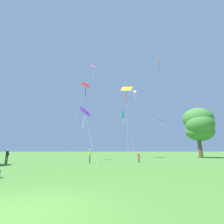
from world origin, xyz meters
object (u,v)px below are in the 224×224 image
object	(u,v)px
person_near_tree	(90,155)
tree_right_cluster	(199,124)
person_in_blue_jacket	(7,155)
person_child_small	(139,157)
kite_white_distant	(134,92)
kite_purple_streamer	(85,114)
kite_teal_box	(122,115)
kite_yellow_diamond	(127,92)
kite_pink_low	(94,70)
kite_black_large	(161,122)
kite_red_high	(85,88)
kite_orange_box	(159,62)

from	to	relation	value
person_near_tree	tree_right_cluster	size ratio (longest dim) A/B	0.16
person_in_blue_jacket	person_child_small	distance (m)	14.54
kite_white_distant	kite_purple_streamer	bearing A→B (deg)	-136.13
kite_teal_box	tree_right_cluster	size ratio (longest dim) A/B	1.17
kite_yellow_diamond	tree_right_cluster	distance (m)	16.13
kite_pink_low	kite_white_distant	xyz separation A→B (m)	(10.24, -13.02, -12.17)
person_in_blue_jacket	person_near_tree	bearing A→B (deg)	5.11
kite_black_large	person_near_tree	xyz separation A→B (m)	(-19.55, -26.85, -8.74)
kite_black_large	person_in_blue_jacket	bearing A→B (deg)	-135.66
kite_red_high	kite_black_large	size ratio (longest dim) A/B	1.82
kite_black_large	kite_purple_streamer	bearing A→B (deg)	-134.35
kite_white_distant	kite_yellow_diamond	xyz separation A→B (m)	(-2.56, -4.36, -1.77)
kite_pink_low	person_in_blue_jacket	world-z (taller)	kite_pink_low
kite_red_high	kite_black_large	bearing A→B (deg)	14.12
kite_red_high	tree_right_cluster	bearing A→B (deg)	-21.93
kite_red_high	person_in_blue_jacket	size ratio (longest dim) A/B	13.01
kite_yellow_diamond	person_in_blue_jacket	size ratio (longest dim) A/B	9.54
kite_pink_low	kite_red_high	xyz separation A→B (m)	(-1.72, -7.21, -9.16)
kite_yellow_diamond	kite_pink_low	bearing A→B (deg)	113.83
kite_black_large	kite_yellow_diamond	bearing A→B (deg)	-129.73
kite_teal_box	person_near_tree	world-z (taller)	kite_teal_box
kite_red_high	person_in_blue_jacket	bearing A→B (deg)	-104.55
kite_teal_box	kite_orange_box	bearing A→B (deg)	-27.75
kite_red_high	person_child_small	world-z (taller)	kite_red_high
person_in_blue_jacket	tree_right_cluster	size ratio (longest dim) A/B	0.15
kite_teal_box	person_in_blue_jacket	bearing A→B (deg)	-124.49
kite_yellow_diamond	person_child_small	xyz separation A→B (m)	(-0.60, -10.73, -12.30)
person_child_small	tree_right_cluster	world-z (taller)	tree_right_cluster
kite_purple_streamer	kite_orange_box	bearing A→B (deg)	33.75
kite_white_distant	person_in_blue_jacket	bearing A→B (deg)	-137.57
kite_teal_box	tree_right_cluster	world-z (taller)	kite_teal_box
kite_black_large	kite_orange_box	distance (m)	17.63
kite_red_high	person_in_blue_jacket	distance (m)	28.25
person_in_blue_jacket	person_near_tree	xyz separation A→B (m)	(8.72, 0.78, 0.04)
kite_teal_box	kite_purple_streamer	distance (m)	19.05
person_in_blue_jacket	kite_black_large	bearing A→B (deg)	44.34
kite_white_distant	person_in_blue_jacket	size ratio (longest dim) A/B	10.11
kite_orange_box	kite_yellow_diamond	xyz separation A→B (m)	(-9.99, -6.32, -11.21)
kite_pink_low	kite_red_high	size ratio (longest dim) A/B	1.47
kite_red_high	kite_orange_box	bearing A→B (deg)	-11.23
person_child_small	person_near_tree	xyz separation A→B (m)	(-5.78, -0.27, 0.28)
kite_teal_box	person_in_blue_jacket	size ratio (longest dim) A/B	7.70
person_child_small	person_near_tree	bearing A→B (deg)	-177.34
kite_pink_low	kite_yellow_diamond	size ratio (longest dim) A/B	2.00
kite_yellow_diamond	person_near_tree	bearing A→B (deg)	-120.12
kite_orange_box	person_child_small	distance (m)	30.90
kite_teal_box	person_child_small	world-z (taller)	kite_teal_box
kite_white_distant	kite_red_high	bearing A→B (deg)	154.09
kite_yellow_diamond	person_in_blue_jacket	distance (m)	22.63
person_in_blue_jacket	kite_purple_streamer	bearing A→B (deg)	40.32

